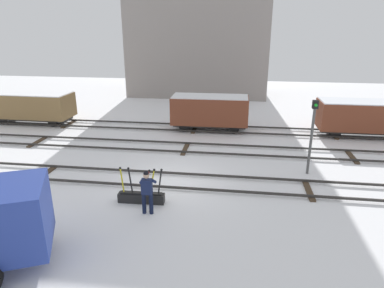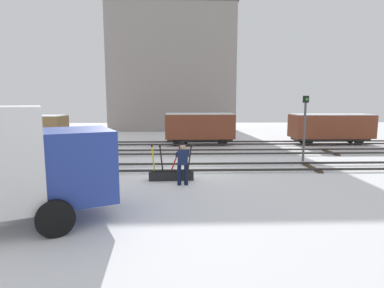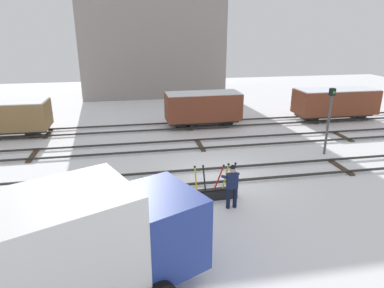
% 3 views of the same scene
% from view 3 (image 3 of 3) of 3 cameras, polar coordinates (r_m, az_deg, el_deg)
% --- Properties ---
extents(ground_plane, '(60.00, 60.00, 0.00)m').
position_cam_3_polar(ground_plane, '(15.14, 4.70, -5.57)').
color(ground_plane, white).
extents(track_main_line, '(44.00, 1.94, 0.18)m').
position_cam_3_polar(track_main_line, '(15.10, 4.71, -5.18)').
color(track_main_line, '#2D2B28').
rests_on(track_main_line, ground_plane).
extents(track_siding_near, '(44.00, 1.94, 0.18)m').
position_cam_3_polar(track_siding_near, '(18.95, 1.37, -0.01)').
color(track_siding_near, '#2D2B28').
rests_on(track_siding_near, ground_plane).
extents(track_siding_far, '(44.00, 1.94, 0.18)m').
position_cam_3_polar(track_siding_far, '(22.58, -0.65, 3.14)').
color(track_siding_far, '#2D2B28').
rests_on(track_siding_far, ground_plane).
extents(switch_lever_frame, '(1.81, 0.43, 1.45)m').
position_cam_3_polar(switch_lever_frame, '(13.22, 3.72, -8.17)').
color(switch_lever_frame, black).
rests_on(switch_lever_frame, ground_plane).
extents(rail_worker, '(0.55, 0.64, 1.69)m').
position_cam_3_polar(rail_worker, '(12.38, 6.71, -6.65)').
color(rail_worker, '#111831').
rests_on(rail_worker, ground_plane).
extents(delivery_truck, '(5.90, 4.24, 3.09)m').
position_cam_3_polar(delivery_truck, '(8.13, -18.54, -16.41)').
color(delivery_truck, navy).
rests_on(delivery_truck, ground_plane).
extents(signal_post, '(0.24, 0.32, 3.44)m').
position_cam_3_polar(signal_post, '(18.49, 22.06, 4.65)').
color(signal_post, '#4C4C4C').
rests_on(signal_post, ground_plane).
extents(apartment_building, '(13.34, 6.82, 13.09)m').
position_cam_3_polar(apartment_building, '(34.39, -6.85, 19.32)').
color(apartment_building, gray).
rests_on(apartment_building, ground_plane).
extents(freight_car_mid_siding, '(5.66, 2.16, 2.21)m').
position_cam_3_polar(freight_car_mid_siding, '(26.22, 22.89, 6.52)').
color(freight_car_mid_siding, '#2D2B28').
rests_on(freight_car_mid_siding, ground_plane).
extents(freight_car_far_end, '(4.91, 2.03, 2.27)m').
position_cam_3_polar(freight_car_far_end, '(22.47, 1.85, 6.22)').
color(freight_car_far_end, '#2D2B28').
rests_on(freight_car_far_end, ground_plane).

